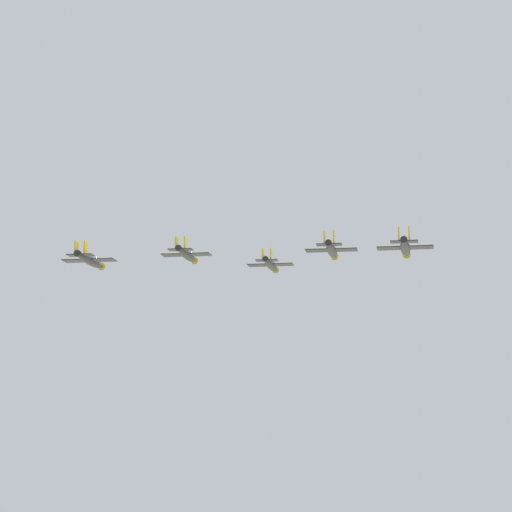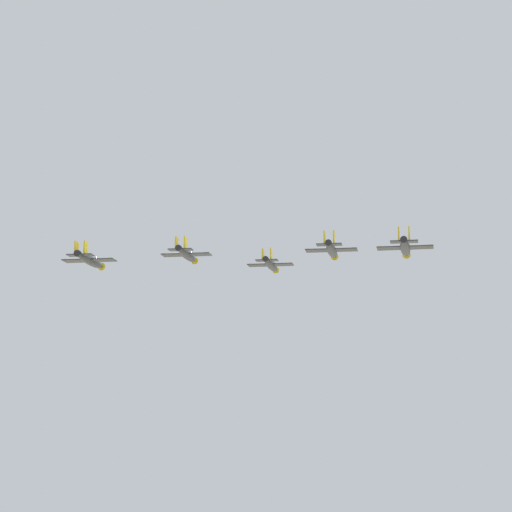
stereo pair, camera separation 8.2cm
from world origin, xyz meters
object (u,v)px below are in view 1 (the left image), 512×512
object	(u,v)px
jet_lead	(271,265)
jet_left_outer	(91,260)
jet_right_wingman	(332,250)
jet_left_wingman	(187,255)
jet_right_outer	(405,248)

from	to	relation	value
jet_lead	jet_left_outer	distance (m)	39.77
jet_right_wingman	jet_left_outer	world-z (taller)	jet_right_wingman
jet_left_wingman	jet_left_outer	size ratio (longest dim) A/B	1.01
jet_lead	jet_left_outer	size ratio (longest dim) A/B	1.00
jet_lead	jet_left_wingman	xyz separation A→B (m)	(-17.94, 8.38, -0.41)
jet_right_outer	jet_right_wingman	bearing A→B (deg)	41.24
jet_left_wingman	jet_lead	bearing A→B (deg)	-40.18
jet_left_wingman	jet_left_outer	bearing A→B (deg)	139.82
jet_lead	jet_right_wingman	distance (m)	19.80
jet_lead	jet_left_wingman	bearing A→B (deg)	140.15
jet_left_wingman	jet_right_outer	distance (m)	41.40
jet_lead	jet_left_wingman	size ratio (longest dim) A/B	0.99
jet_lead	jet_right_outer	size ratio (longest dim) A/B	0.98
jet_lead	jet_right_wingman	bearing A→B (deg)	-139.12
jet_lead	jet_left_outer	world-z (taller)	jet_lead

